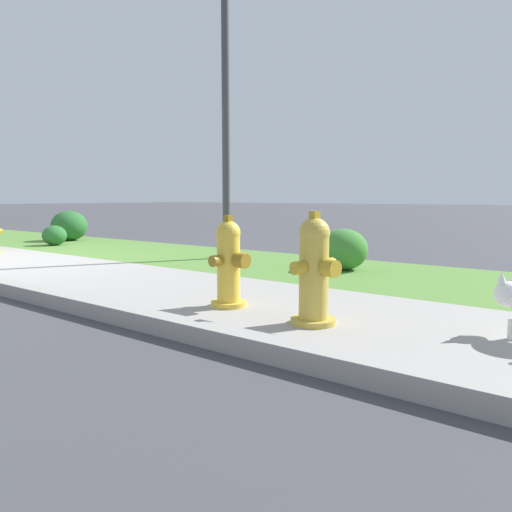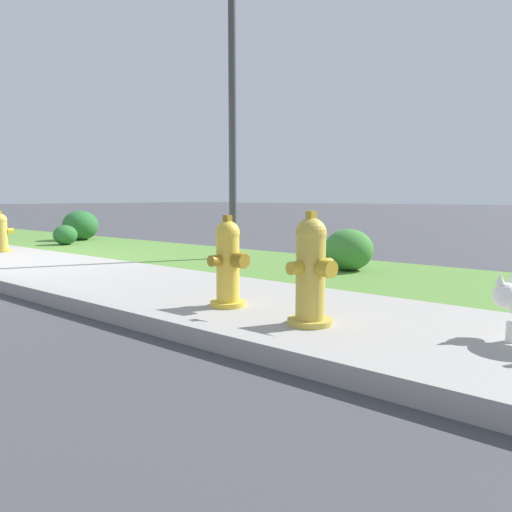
% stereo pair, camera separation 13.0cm
% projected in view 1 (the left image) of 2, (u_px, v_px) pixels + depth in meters
% --- Properties ---
extents(grass_verge, '(18.00, 2.33, 0.01)m').
position_uv_depth(grass_verge, '(125.00, 249.00, 8.69)').
color(grass_verge, '#568438').
rests_on(grass_verge, ground).
extents(fire_hydrant_by_grass_verge, '(0.34, 0.37, 0.76)m').
position_uv_depth(fire_hydrant_by_grass_verge, '(229.00, 263.00, 4.05)').
color(fire_hydrant_by_grass_verge, gold).
rests_on(fire_hydrant_by_grass_verge, ground).
extents(fire_hydrant_near_corner, '(0.37, 0.40, 0.80)m').
position_uv_depth(fire_hydrant_near_corner, '(314.00, 271.00, 3.47)').
color(fire_hydrant_near_corner, gold).
rests_on(fire_hydrant_near_corner, ground).
extents(street_lamp, '(0.32, 0.32, 4.82)m').
position_uv_depth(street_lamp, '(225.00, 35.00, 7.02)').
color(street_lamp, '#3D3D42').
rests_on(street_lamp, ground).
extents(shrub_bush_near_lamp, '(0.44, 0.44, 0.37)m').
position_uv_depth(shrub_bush_near_lamp, '(54.00, 235.00, 9.31)').
color(shrub_bush_near_lamp, '#28662D').
rests_on(shrub_bush_near_lamp, ground).
extents(shrub_bush_mid_verge, '(0.60, 0.60, 0.51)m').
position_uv_depth(shrub_bush_mid_verge, '(343.00, 249.00, 6.15)').
color(shrub_bush_mid_verge, '#3D7F33').
rests_on(shrub_bush_mid_verge, ground).
extents(shrub_bush_far_verge, '(0.73, 0.73, 0.62)m').
position_uv_depth(shrub_bush_far_verge, '(69.00, 226.00, 10.34)').
color(shrub_bush_far_verge, '#28662D').
rests_on(shrub_bush_far_verge, ground).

